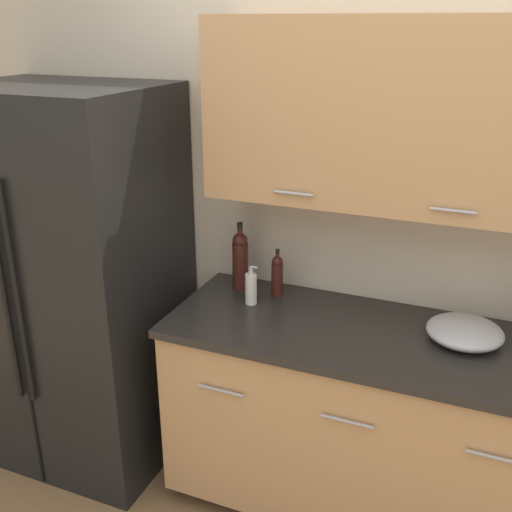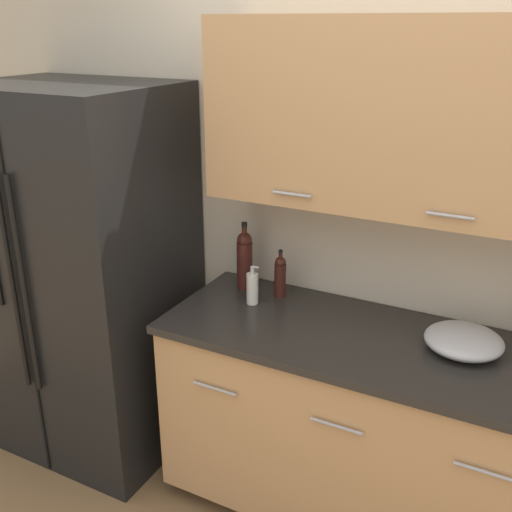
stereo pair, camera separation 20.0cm
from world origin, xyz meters
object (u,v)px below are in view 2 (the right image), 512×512
(refrigerator, at_px, (83,275))
(wine_bottle, at_px, (245,259))
(oil_bottle, at_px, (280,275))
(soap_dispenser, at_px, (252,288))
(mixing_bowl, at_px, (464,341))

(refrigerator, relative_size, wine_bottle, 5.69)
(wine_bottle, xyz_separation_m, oil_bottle, (0.18, -0.01, -0.04))
(soap_dispenser, height_order, mixing_bowl, soap_dispenser)
(refrigerator, xyz_separation_m, wine_bottle, (0.77, 0.24, 0.14))
(refrigerator, xyz_separation_m, mixing_bowl, (1.77, 0.12, 0.04))
(refrigerator, relative_size, mixing_bowl, 6.24)
(wine_bottle, bearing_deg, refrigerator, -162.50)
(oil_bottle, bearing_deg, refrigerator, -166.14)
(wine_bottle, relative_size, soap_dispenser, 1.78)
(wine_bottle, bearing_deg, mixing_bowl, -7.02)
(wine_bottle, distance_m, mixing_bowl, 1.01)
(refrigerator, bearing_deg, mixing_bowl, 3.82)
(mixing_bowl, bearing_deg, refrigerator, -176.18)
(oil_bottle, bearing_deg, mixing_bowl, -8.09)
(soap_dispenser, bearing_deg, refrigerator, -172.71)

